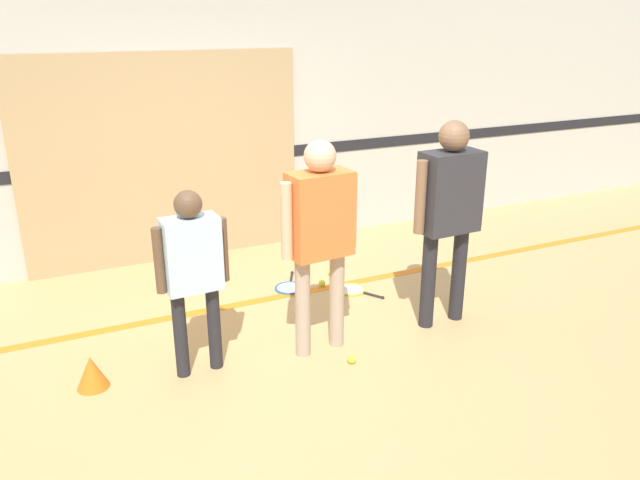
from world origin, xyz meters
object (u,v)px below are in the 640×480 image
racket_second_spare (290,287)px  tennis_ball_stray_left (331,272)px  person_student_right (449,203)px  training_cone (92,372)px  tennis_ball_by_spare_racket (322,283)px  person_instructor (320,225)px  racket_spare_on_floor (354,290)px  tennis_ball_near_instructor (352,359)px  person_student_left (192,264)px

racket_second_spare → tennis_ball_stray_left: tennis_ball_stray_left is taller
person_student_right → training_cone: person_student_right is taller
tennis_ball_by_spare_racket → tennis_ball_stray_left: same height
person_student_right → person_instructor: bearing=-2.6°
person_instructor → tennis_ball_stray_left: bearing=55.6°
racket_spare_on_floor → racket_second_spare: bearing=-152.9°
tennis_ball_near_instructor → racket_spare_on_floor: bearing=61.7°
tennis_ball_near_instructor → racket_second_spare: bearing=86.3°
person_instructor → training_cone: (-1.65, 0.19, -0.89)m
tennis_ball_by_spare_racket → racket_spare_on_floor: bearing=-43.5°
racket_spare_on_floor → tennis_ball_stray_left: bearing=152.2°
person_student_left → racket_spare_on_floor: 2.00m
training_cone → person_student_left: bearing=-7.9°
person_student_left → tennis_ball_by_spare_racket: size_ratio=20.57×
person_instructor → person_student_left: 0.94m
person_instructor → tennis_ball_near_instructor: person_instructor is taller
person_instructor → tennis_ball_near_instructor: 1.03m
person_student_left → person_student_right: bearing=-5.3°
person_instructor → training_cone: bearing=168.4°
tennis_ball_by_spare_racket → tennis_ball_stray_left: size_ratio=1.00×
tennis_ball_near_instructor → person_instructor: bearing=113.0°
person_student_right → tennis_ball_stray_left: bearing=-74.1°
racket_second_spare → tennis_ball_stray_left: 0.50m
person_student_left → person_student_right: 2.05m
person_student_right → person_student_left: bearing=-4.7°
racket_spare_on_floor → racket_second_spare: same height
tennis_ball_near_instructor → tennis_ball_by_spare_racket: bearing=74.0°
tennis_ball_stray_left → person_student_right: bearing=-72.2°
person_student_right → racket_spare_on_floor: person_student_right is taller
racket_second_spare → person_student_left: bearing=159.4°
tennis_ball_by_spare_racket → racket_second_spare: bearing=161.0°
tennis_ball_near_instructor → training_cone: (-1.78, 0.48, 0.09)m
racket_spare_on_floor → training_cone: training_cone is taller
person_student_right → racket_second_spare: size_ratio=3.17×
tennis_ball_near_instructor → training_cone: bearing=164.9°
person_instructor → training_cone: size_ratio=6.87×
tennis_ball_near_instructor → tennis_ball_stray_left: 1.66m
racket_spare_on_floor → tennis_ball_near_instructor: 1.29m
racket_spare_on_floor → racket_second_spare: size_ratio=0.90×
training_cone → racket_second_spare: bearing=27.3°
person_instructor → person_student_right: person_student_right is taller
racket_spare_on_floor → training_cone: size_ratio=2.03×
tennis_ball_stray_left → racket_spare_on_floor: bearing=-86.2°
tennis_ball_near_instructor → training_cone: training_cone is taller
racket_second_spare → training_cone: bearing=143.6°
person_student_left → person_student_right: person_student_right is taller
racket_spare_on_floor → tennis_ball_near_instructor: (-0.61, -1.13, 0.02)m
racket_spare_on_floor → tennis_ball_stray_left: tennis_ball_stray_left is taller
tennis_ball_stray_left → training_cone: (-2.36, -1.08, 0.09)m
tennis_ball_stray_left → person_instructor: bearing=-119.2°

